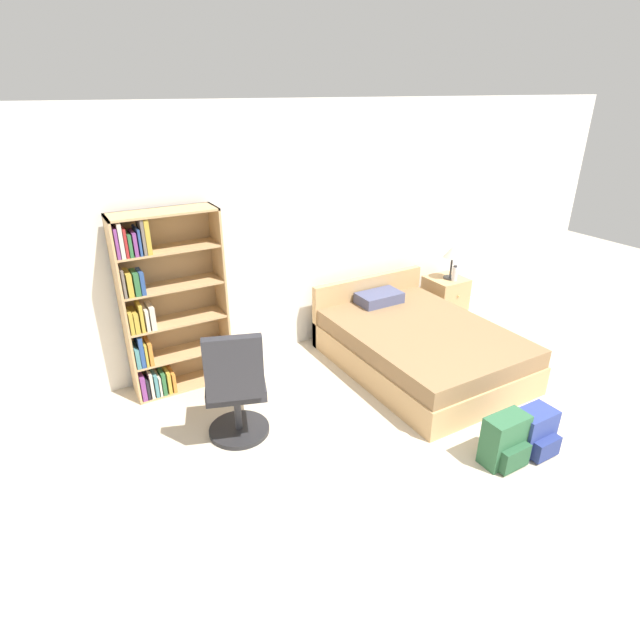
# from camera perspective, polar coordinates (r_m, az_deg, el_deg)

# --- Properties ---
(ground_plane) EXTENTS (14.00, 14.00, 0.00)m
(ground_plane) POSITION_cam_1_polar(r_m,az_deg,el_deg) (3.93, 23.87, -20.87)
(ground_plane) COLOR beige
(wall_back) EXTENTS (9.00, 0.06, 2.60)m
(wall_back) POSITION_cam_1_polar(r_m,az_deg,el_deg) (5.43, -1.39, 10.21)
(wall_back) COLOR white
(wall_back) RESTS_ON ground_plane
(bookshelf) EXTENTS (0.93, 0.32, 1.74)m
(bookshelf) POSITION_cam_1_polar(r_m,az_deg,el_deg) (4.80, -17.64, 1.39)
(bookshelf) COLOR tan
(bookshelf) RESTS_ON ground_plane
(bed) EXTENTS (1.46, 2.00, 0.72)m
(bed) POSITION_cam_1_polar(r_m,az_deg,el_deg) (5.32, 11.00, -2.81)
(bed) COLOR tan
(bed) RESTS_ON ground_plane
(office_chair) EXTENTS (0.62, 0.68, 1.05)m
(office_chair) POSITION_cam_1_polar(r_m,az_deg,el_deg) (4.10, -9.59, -7.83)
(office_chair) COLOR #232326
(office_chair) RESTS_ON ground_plane
(nightstand) EXTENTS (0.44, 0.46, 0.55)m
(nightstand) POSITION_cam_1_polar(r_m,az_deg,el_deg) (6.49, 14.04, 2.41)
(nightstand) COLOR tan
(nightstand) RESTS_ON ground_plane
(table_lamp) EXTENTS (0.22, 0.22, 0.42)m
(table_lamp) POSITION_cam_1_polar(r_m,az_deg,el_deg) (6.29, 14.93, 7.35)
(table_lamp) COLOR #333333
(table_lamp) RESTS_ON nightstand
(water_bottle) EXTENTS (0.07, 0.07, 0.19)m
(water_bottle) POSITION_cam_1_polar(r_m,az_deg,el_deg) (6.30, 15.14, 5.15)
(water_bottle) COLOR silver
(water_bottle) RESTS_ON nightstand
(backpack_blue) EXTENTS (0.33, 0.30, 0.36)m
(backpack_blue) POSITION_cam_1_polar(r_m,az_deg,el_deg) (4.46, 23.28, -11.67)
(backpack_blue) COLOR navy
(backpack_blue) RESTS_ON ground_plane
(backpack_green) EXTENTS (0.35, 0.25, 0.42)m
(backpack_green) POSITION_cam_1_polar(r_m,az_deg,el_deg) (4.24, 20.41, -12.87)
(backpack_green) COLOR #2D603D
(backpack_green) RESTS_ON ground_plane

